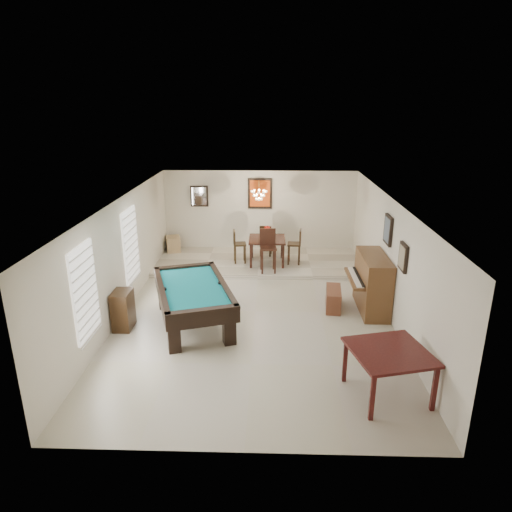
# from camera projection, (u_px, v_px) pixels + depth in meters

# --- Properties ---
(ground_plane) EXTENTS (6.00, 9.00, 0.02)m
(ground_plane) POSITION_uv_depth(u_px,v_px,m) (255.00, 312.00, 10.57)
(ground_plane) COLOR beige
(wall_back) EXTENTS (6.00, 0.04, 2.60)m
(wall_back) POSITION_uv_depth(u_px,v_px,m) (260.00, 212.00, 14.41)
(wall_back) COLOR silver
(wall_back) RESTS_ON ground_plane
(wall_front) EXTENTS (6.00, 0.04, 2.60)m
(wall_front) POSITION_uv_depth(u_px,v_px,m) (244.00, 372.00, 5.89)
(wall_front) COLOR silver
(wall_front) RESTS_ON ground_plane
(wall_left) EXTENTS (0.04, 9.00, 2.60)m
(wall_left) POSITION_uv_depth(u_px,v_px,m) (122.00, 257.00, 10.24)
(wall_left) COLOR silver
(wall_left) RESTS_ON ground_plane
(wall_right) EXTENTS (0.04, 9.00, 2.60)m
(wall_right) POSITION_uv_depth(u_px,v_px,m) (391.00, 260.00, 10.06)
(wall_right) COLOR silver
(wall_right) RESTS_ON ground_plane
(ceiling) EXTENTS (6.00, 9.00, 0.04)m
(ceiling) POSITION_uv_depth(u_px,v_px,m) (255.00, 201.00, 9.73)
(ceiling) COLOR white
(ceiling) RESTS_ON wall_back
(dining_step) EXTENTS (6.00, 2.50, 0.12)m
(dining_step) POSITION_uv_depth(u_px,v_px,m) (259.00, 262.00, 13.63)
(dining_step) COLOR beige
(dining_step) RESTS_ON ground_plane
(window_left_front) EXTENTS (0.06, 1.00, 1.70)m
(window_left_front) POSITION_uv_depth(u_px,v_px,m) (85.00, 291.00, 8.13)
(window_left_front) COLOR white
(window_left_front) RESTS_ON wall_left
(window_left_rear) EXTENTS (0.06, 1.00, 1.70)m
(window_left_rear) POSITION_uv_depth(u_px,v_px,m) (131.00, 245.00, 10.78)
(window_left_rear) COLOR white
(window_left_rear) RESTS_ON wall_left
(pool_table) EXTENTS (2.16, 2.93, 0.87)m
(pool_table) POSITION_uv_depth(u_px,v_px,m) (194.00, 305.00, 9.84)
(pool_table) COLOR black
(pool_table) RESTS_ON ground_plane
(square_table) EXTENTS (1.45, 1.45, 0.83)m
(square_table) POSITION_uv_depth(u_px,v_px,m) (388.00, 373.00, 7.43)
(square_table) COLOR #380F0E
(square_table) RESTS_ON ground_plane
(upright_piano) EXTENTS (0.88, 1.58, 1.31)m
(upright_piano) POSITION_uv_depth(u_px,v_px,m) (366.00, 283.00, 10.47)
(upright_piano) COLOR brown
(upright_piano) RESTS_ON ground_plane
(piano_bench) EXTENTS (0.42, 0.89, 0.48)m
(piano_bench) POSITION_uv_depth(u_px,v_px,m) (333.00, 299.00, 10.66)
(piano_bench) COLOR brown
(piano_bench) RESTS_ON ground_plane
(apothecary_chest) EXTENTS (0.37, 0.56, 0.84)m
(apothecary_chest) POSITION_uv_depth(u_px,v_px,m) (123.00, 310.00, 9.67)
(apothecary_chest) COLOR black
(apothecary_chest) RESTS_ON ground_plane
(dining_table) EXTENTS (1.05, 1.05, 0.86)m
(dining_table) POSITION_uv_depth(u_px,v_px,m) (267.00, 249.00, 13.26)
(dining_table) COLOR black
(dining_table) RESTS_ON dining_step
(flower_vase) EXTENTS (0.16, 0.16, 0.27)m
(flower_vase) POSITION_uv_depth(u_px,v_px,m) (267.00, 230.00, 13.08)
(flower_vase) COLOR red
(flower_vase) RESTS_ON dining_table
(dining_chair_south) EXTENTS (0.48, 0.48, 1.19)m
(dining_chair_south) POSITION_uv_depth(u_px,v_px,m) (268.00, 251.00, 12.52)
(dining_chair_south) COLOR black
(dining_chair_south) RESTS_ON dining_step
(dining_chair_north) EXTENTS (0.39, 0.39, 0.96)m
(dining_chair_north) POSITION_uv_depth(u_px,v_px,m) (266.00, 240.00, 13.93)
(dining_chair_north) COLOR black
(dining_chair_north) RESTS_ON dining_step
(dining_chair_west) EXTENTS (0.40, 0.40, 0.96)m
(dining_chair_west) POSITION_uv_depth(u_px,v_px,m) (240.00, 247.00, 13.29)
(dining_chair_west) COLOR black
(dining_chair_west) RESTS_ON dining_step
(dining_chair_east) EXTENTS (0.41, 0.41, 1.01)m
(dining_chair_east) POSITION_uv_depth(u_px,v_px,m) (294.00, 247.00, 13.19)
(dining_chair_east) COLOR black
(dining_chair_east) RESTS_ON dining_step
(corner_bench) EXTENTS (0.54, 0.61, 0.47)m
(corner_bench) POSITION_uv_depth(u_px,v_px,m) (173.00, 244.00, 14.38)
(corner_bench) COLOR tan
(corner_bench) RESTS_ON dining_step
(chandelier) EXTENTS (0.44, 0.44, 0.60)m
(chandelier) POSITION_uv_depth(u_px,v_px,m) (259.00, 191.00, 12.89)
(chandelier) COLOR #FFE5B2
(chandelier) RESTS_ON ceiling
(back_painting) EXTENTS (0.75, 0.06, 0.95)m
(back_painting) POSITION_uv_depth(u_px,v_px,m) (260.00, 193.00, 14.18)
(back_painting) COLOR #D84C14
(back_painting) RESTS_ON wall_back
(back_mirror) EXTENTS (0.55, 0.06, 0.65)m
(back_mirror) POSITION_uv_depth(u_px,v_px,m) (199.00, 196.00, 14.27)
(back_mirror) COLOR white
(back_mirror) RESTS_ON wall_back
(right_picture_upper) EXTENTS (0.06, 0.55, 0.65)m
(right_picture_upper) POSITION_uv_depth(u_px,v_px,m) (388.00, 230.00, 10.15)
(right_picture_upper) COLOR slate
(right_picture_upper) RESTS_ON wall_right
(right_picture_lower) EXTENTS (0.06, 0.45, 0.55)m
(right_picture_lower) POSITION_uv_depth(u_px,v_px,m) (403.00, 257.00, 8.99)
(right_picture_lower) COLOR gray
(right_picture_lower) RESTS_ON wall_right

